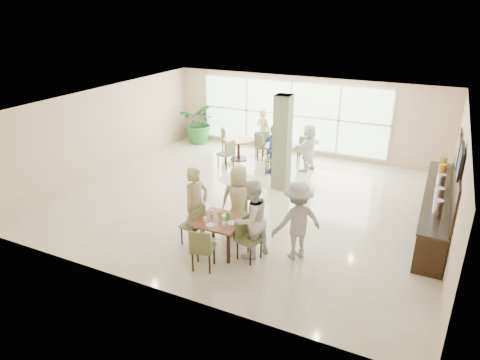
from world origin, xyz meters
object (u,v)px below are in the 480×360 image
at_px(teen_left, 196,206).
at_px(buffet_counter, 437,207).
at_px(teen_standing, 297,221).
at_px(main_table, 220,223).
at_px(adult_a, 273,150).
at_px(round_table_left, 239,144).
at_px(potted_plant, 200,122).
at_px(round_table_right, 281,149).
at_px(teen_far, 239,200).
at_px(adult_standing, 263,132).
at_px(teen_right, 251,219).
at_px(adult_b, 308,148).

bearing_deg(teen_left, buffet_counter, -41.42).
bearing_deg(buffet_counter, teen_standing, -134.40).
height_order(main_table, adult_a, adult_a).
distance_m(round_table_left, teen_left, 5.75).
bearing_deg(potted_plant, round_table_left, -26.78).
bearing_deg(round_table_right, potted_plant, 163.85).
height_order(teen_far, adult_a, teen_far).
height_order(teen_far, adult_standing, teen_far).
relative_size(main_table, round_table_right, 0.81).
bearing_deg(teen_right, teen_far, -114.16).
bearing_deg(round_table_right, adult_standing, 137.89).
distance_m(round_table_left, adult_standing, 1.13).
height_order(round_table_left, adult_standing, adult_standing).
distance_m(main_table, adult_b, 5.63).
distance_m(main_table, teen_left, 0.70).
bearing_deg(teen_far, round_table_right, -100.94).
xyz_separation_m(main_table, round_table_right, (-0.70, 5.62, -0.07)).
height_order(round_table_left, adult_a, adult_a).
distance_m(potted_plant, teen_left, 7.65).
height_order(main_table, teen_standing, teen_standing).
bearing_deg(adult_standing, adult_b, 171.67).
relative_size(round_table_left, teen_far, 0.61).
xyz_separation_m(round_table_left, adult_b, (2.52, 0.03, 0.22)).
xyz_separation_m(potted_plant, teen_left, (3.83, -6.62, 0.09)).
bearing_deg(teen_left, main_table, -81.29).
bearing_deg(adult_standing, teen_right, 127.40).
xyz_separation_m(round_table_left, teen_standing, (3.88, -5.12, 0.31)).
distance_m(potted_plant, teen_right, 8.42).
height_order(teen_left, adult_b, teen_left).
distance_m(potted_plant, adult_a, 4.22).
relative_size(buffet_counter, adult_a, 2.92).
bearing_deg(main_table, adult_b, 87.38).
height_order(teen_right, adult_b, teen_right).
bearing_deg(potted_plant, adult_a, -25.77).
distance_m(round_table_left, adult_a, 1.76).
relative_size(main_table, teen_right, 0.55).
relative_size(round_table_left, teen_right, 0.60).
bearing_deg(buffet_counter, teen_far, -151.09).
xyz_separation_m(main_table, teen_right, (0.71, 0.08, 0.23)).
height_order(buffet_counter, potted_plant, buffet_counter).
distance_m(adult_a, adult_b, 1.19).
height_order(round_table_right, buffet_counter, buffet_counter).
distance_m(round_table_right, teen_right, 5.72).
relative_size(buffet_counter, adult_b, 3.00).
distance_m(teen_far, adult_a, 4.08).
bearing_deg(adult_standing, adult_a, 138.92).
bearing_deg(adult_b, adult_standing, -93.90).
distance_m(round_table_left, buffet_counter, 6.96).
relative_size(main_table, round_table_left, 0.92).
distance_m(teen_right, adult_b, 5.56).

